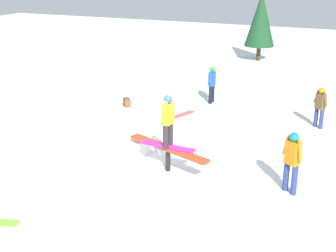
{
  "coord_description": "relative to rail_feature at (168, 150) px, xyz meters",
  "views": [
    {
      "loc": [
        4.55,
        -10.73,
        5.48
      ],
      "look_at": [
        0.0,
        0.0,
        1.3
      ],
      "focal_mm": 50.0,
      "sensor_mm": 36.0,
      "label": 1
    }
  ],
  "objects": [
    {
      "name": "bystander_blue",
      "position": [
        -0.89,
        6.59,
        0.23
      ],
      "size": [
        0.21,
        0.61,
        1.47
      ],
      "rotation": [
        0.0,
        0.0,
        1.54
      ],
      "color": "black",
      "rests_on": "ground"
    },
    {
      "name": "ground_plane",
      "position": [
        0.0,
        0.0,
        -0.6
      ],
      "size": [
        60.0,
        60.0,
        0.0
      ],
      "primitive_type": "plane",
      "color": "white"
    },
    {
      "name": "pine_tree_near",
      "position": [
        -1.01,
        15.55,
        1.7
      ],
      "size": [
        1.66,
        1.66,
        3.78
      ],
      "color": "#4C331E",
      "rests_on": "ground"
    },
    {
      "name": "backpack_on_snow",
      "position": [
        -3.78,
        4.78,
        -0.43
      ],
      "size": [
        0.37,
        0.37,
        0.34
      ],
      "primitive_type": "cube",
      "rotation": [
        0.0,
        0.0,
        5.52
      ],
      "color": "brown",
      "rests_on": "ground"
    },
    {
      "name": "main_rider_on_rail",
      "position": [
        0.0,
        0.0,
        0.82
      ],
      "size": [
        1.57,
        0.75,
        1.45
      ],
      "rotation": [
        0.0,
        0.0,
        -0.06
      ],
      "color": "#D6269F",
      "rests_on": "rail_feature"
    },
    {
      "name": "bystander_orange",
      "position": [
        3.27,
        0.02,
        0.29
      ],
      "size": [
        0.57,
        0.45,
        1.58
      ],
      "rotation": [
        0.0,
        0.0,
        5.66
      ],
      "color": "navy",
      "rests_on": "ground"
    },
    {
      "name": "snow_kicker_ramp",
      "position": [
        -1.93,
        0.74,
        -0.37
      ],
      "size": [
        2.22,
        2.04,
        0.46
      ],
      "primitive_type": "cube",
      "rotation": [
        0.0,
        0.0,
        -0.36
      ],
      "color": "white",
      "rests_on": "ground"
    },
    {
      "name": "bystander_brown",
      "position": [
        3.39,
        5.22,
        0.2
      ],
      "size": [
        0.52,
        0.46,
        1.41
      ],
      "rotation": [
        0.0,
        0.0,
        2.44
      ],
      "color": "navy",
      "rests_on": "ground"
    },
    {
      "name": "loose_snowboard_coral",
      "position": [
        -1.46,
        4.47,
        -0.59
      ],
      "size": [
        0.82,
        1.56,
        0.02
      ],
      "primitive_type": "cube",
      "rotation": [
        0.0,
        0.0,
        4.35
      ],
      "color": "#F65F55",
      "rests_on": "ground"
    },
    {
      "name": "rail_feature",
      "position": [
        0.0,
        0.0,
        0.0
      ],
      "size": [
        2.64,
        1.23,
        0.7
      ],
      "rotation": [
        0.0,
        0.0,
        -0.36
      ],
      "color": "black",
      "rests_on": "ground"
    }
  ]
}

